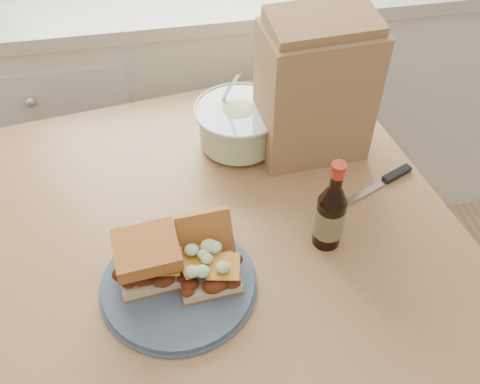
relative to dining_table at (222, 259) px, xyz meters
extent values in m
cube|color=white|center=(0.05, 0.91, -0.24)|extent=(2.40, 0.60, 0.90)
cube|color=#B27E54|center=(0.00, 0.00, 0.10)|extent=(1.09, 1.09, 0.04)
cube|color=#B27E54|center=(-0.48, 0.37, -0.31)|extent=(0.07, 0.07, 0.76)
cube|color=#B27E54|center=(0.37, 0.48, -0.31)|extent=(0.07, 0.07, 0.76)
cylinder|color=#465871|center=(-0.10, -0.14, 0.13)|extent=(0.29, 0.29, 0.02)
cube|color=beige|center=(-0.15, -0.11, 0.15)|extent=(0.13, 0.12, 0.02)
cube|color=orange|center=(-0.15, -0.11, 0.18)|extent=(0.08, 0.08, 0.00)
cube|color=#B5722F|center=(-0.15, -0.11, 0.21)|extent=(0.13, 0.12, 0.03)
cube|color=beige|center=(-0.05, -0.14, 0.15)|extent=(0.12, 0.11, 0.02)
cube|color=orange|center=(-0.05, -0.14, 0.18)|extent=(0.07, 0.07, 0.00)
cube|color=#B5722F|center=(-0.04, -0.07, 0.18)|extent=(0.11, 0.08, 0.09)
cone|color=silver|center=(0.08, 0.25, 0.17)|extent=(0.20, 0.20, 0.11)
cylinder|color=white|center=(0.08, 0.25, 0.17)|extent=(0.19, 0.19, 0.07)
torus|color=silver|center=(0.08, 0.25, 0.22)|extent=(0.21, 0.21, 0.01)
cylinder|color=silver|center=(0.06, 0.28, 0.26)|extent=(0.05, 0.08, 0.14)
cylinder|color=black|center=(0.20, -0.08, 0.18)|extent=(0.06, 0.06, 0.12)
cone|color=black|center=(0.20, -0.08, 0.26)|extent=(0.06, 0.06, 0.04)
cylinder|color=black|center=(0.20, -0.08, 0.30)|extent=(0.02, 0.02, 0.05)
cylinder|color=red|center=(0.20, -0.08, 0.31)|extent=(0.03, 0.03, 0.02)
cylinder|color=#9D2F1D|center=(0.20, -0.08, 0.33)|extent=(0.03, 0.03, 0.01)
cylinder|color=#373F1F|center=(0.20, -0.08, 0.18)|extent=(0.06, 0.06, 0.07)
cube|color=silver|center=(0.34, 0.04, 0.12)|extent=(0.13, 0.07, 0.00)
cube|color=black|center=(0.42, 0.07, 0.13)|extent=(0.08, 0.05, 0.01)
cube|color=#A57650|center=(0.25, 0.21, 0.27)|extent=(0.25, 0.17, 0.31)
camera|label=1|loc=(-0.09, -0.72, 0.97)|focal=40.00mm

